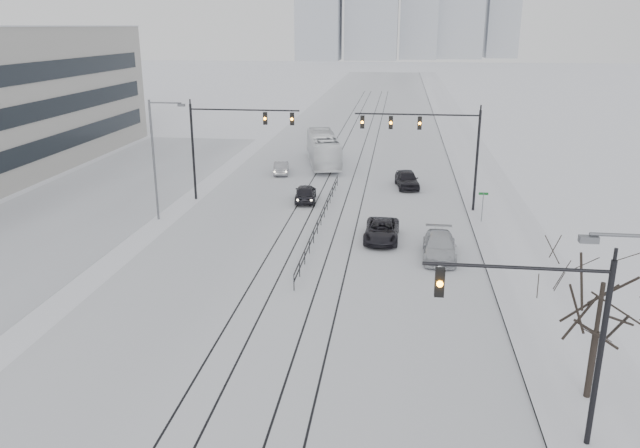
# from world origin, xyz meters

# --- Properties ---
(road) EXTENTS (22.00, 260.00, 0.02)m
(road) POSITION_xyz_m (0.00, 60.00, 0.01)
(road) COLOR silver
(road) RESTS_ON ground
(sidewalk_east) EXTENTS (5.00, 260.00, 0.16)m
(sidewalk_east) POSITION_xyz_m (13.50, 60.00, 0.08)
(sidewalk_east) COLOR white
(sidewalk_east) RESTS_ON ground
(curb) EXTENTS (0.10, 260.00, 0.12)m
(curb) POSITION_xyz_m (11.05, 60.00, 0.06)
(curb) COLOR gray
(curb) RESTS_ON ground
(parking_strip) EXTENTS (14.00, 60.00, 0.03)m
(parking_strip) POSITION_xyz_m (-20.00, 35.00, 0.01)
(parking_strip) COLOR silver
(parking_strip) RESTS_ON ground
(tram_rails) EXTENTS (5.30, 180.00, 0.01)m
(tram_rails) POSITION_xyz_m (-0.00, 40.00, 0.02)
(tram_rails) COLOR black
(tram_rails) RESTS_ON ground
(traffic_mast_near) EXTENTS (6.10, 0.37, 7.00)m
(traffic_mast_near) POSITION_xyz_m (10.79, 6.00, 4.56)
(traffic_mast_near) COLOR black
(traffic_mast_near) RESTS_ON ground
(traffic_mast_ne) EXTENTS (9.60, 0.37, 8.00)m
(traffic_mast_ne) POSITION_xyz_m (8.15, 34.99, 5.76)
(traffic_mast_ne) COLOR black
(traffic_mast_ne) RESTS_ON ground
(traffic_mast_nw) EXTENTS (9.10, 0.37, 8.00)m
(traffic_mast_nw) POSITION_xyz_m (-8.52, 36.00, 5.57)
(traffic_mast_nw) COLOR black
(traffic_mast_nw) RESTS_ON ground
(street_light_west) EXTENTS (2.73, 0.25, 9.00)m
(street_light_west) POSITION_xyz_m (-12.20, 30.00, 5.21)
(street_light_west) COLOR #595B60
(street_light_west) RESTS_ON ground
(bare_tree) EXTENTS (4.40, 4.40, 6.10)m
(bare_tree) POSITION_xyz_m (13.20, 9.00, 4.49)
(bare_tree) COLOR black
(bare_tree) RESTS_ON ground
(median_fence) EXTENTS (0.06, 24.00, 1.00)m
(median_fence) POSITION_xyz_m (0.00, 30.00, 0.53)
(median_fence) COLOR black
(median_fence) RESTS_ON ground
(street_sign) EXTENTS (0.70, 0.06, 2.40)m
(street_sign) POSITION_xyz_m (11.80, 32.00, 1.61)
(street_sign) COLOR #595B60
(street_sign) RESTS_ON ground
(sedan_sb_inner) EXTENTS (2.18, 4.45, 1.46)m
(sedan_sb_inner) POSITION_xyz_m (-2.11, 36.38, 0.73)
(sedan_sb_inner) COLOR black
(sedan_sb_inner) RESTS_ON ground
(sedan_sb_outer) EXTENTS (1.90, 4.05, 1.29)m
(sedan_sb_outer) POSITION_xyz_m (-6.03, 46.17, 0.64)
(sedan_sb_outer) COLOR gray
(sedan_sb_outer) RESTS_ON ground
(sedan_nb_front) EXTENTS (2.38, 5.00, 1.38)m
(sedan_nb_front) POSITION_xyz_m (4.54, 27.24, 0.69)
(sedan_nb_front) COLOR black
(sedan_nb_front) RESTS_ON ground
(sedan_nb_right) EXTENTS (2.17, 5.11, 1.47)m
(sedan_nb_right) POSITION_xyz_m (8.28, 24.34, 0.73)
(sedan_nb_right) COLOR #B5B8BD
(sedan_nb_right) RESTS_ON ground
(sedan_nb_far) EXTENTS (2.49, 4.80, 1.56)m
(sedan_nb_far) POSITION_xyz_m (6.33, 42.17, 0.78)
(sedan_nb_far) COLOR black
(sedan_nb_far) RESTS_ON ground
(box_truck) EXTENTS (5.12, 12.09, 3.28)m
(box_truck) POSITION_xyz_m (-2.43, 51.05, 1.64)
(box_truck) COLOR white
(box_truck) RESTS_ON ground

